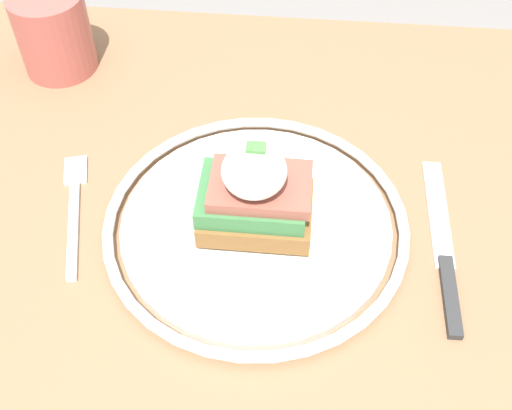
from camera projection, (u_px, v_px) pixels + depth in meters
dining_table at (279, 303)px, 0.68m from camera, size 1.07×0.70×0.72m
plate at (256, 224)px, 0.59m from camera, size 0.28×0.28×0.02m
sandwich at (255, 193)px, 0.56m from camera, size 0.10×0.07×0.09m
fork at (74, 207)px, 0.61m from camera, size 0.05×0.15×0.00m
knife at (444, 255)px, 0.57m from camera, size 0.02×0.20×0.01m
cup at (53, 32)px, 0.71m from camera, size 0.08×0.08×0.09m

